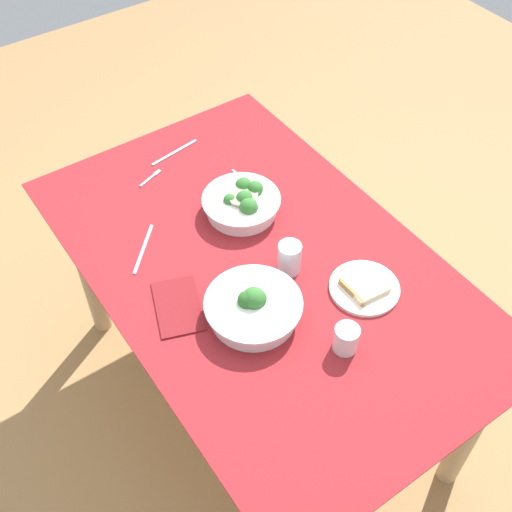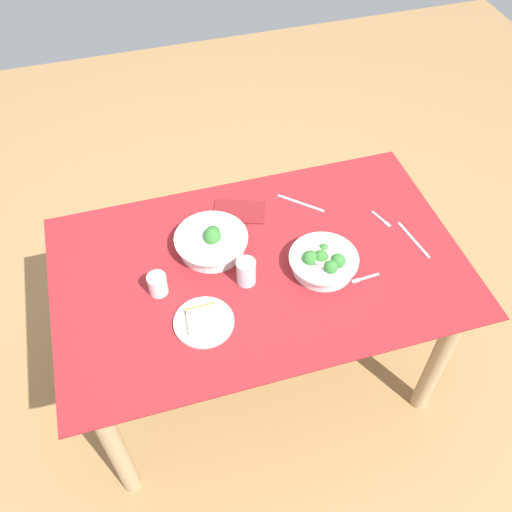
{
  "view_description": "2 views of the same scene",
  "coord_description": "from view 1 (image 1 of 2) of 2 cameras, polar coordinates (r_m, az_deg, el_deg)",
  "views": [
    {
      "loc": [
        1.03,
        -0.73,
        2.22
      ],
      "look_at": [
        -0.01,
        -0.01,
        0.79
      ],
      "focal_mm": 45.52,
      "sensor_mm": 36.0,
      "label": 1
    },
    {
      "loc": [
        0.38,
        1.24,
        2.34
      ],
      "look_at": [
        0.01,
        -0.03,
        0.79
      ],
      "focal_mm": 39.49,
      "sensor_mm": 36.0,
      "label": 2
    }
  ],
  "objects": [
    {
      "name": "ground_plane",
      "position": [
        2.55,
        0.37,
        -11.95
      ],
      "size": [
        6.0,
        6.0,
        0.0
      ],
      "primitive_type": "plane",
      "color": "#9E7547"
    },
    {
      "name": "dining_table",
      "position": [
        2.02,
        0.45,
        -2.81
      ],
      "size": [
        1.48,
        0.92,
        0.76
      ],
      "color": "maroon",
      "rests_on": "ground_plane"
    },
    {
      "name": "broccoli_bowl_far",
      "position": [
        2.05,
        -1.21,
        4.68
      ],
      "size": [
        0.25,
        0.25,
        0.09
      ],
      "color": "white",
      "rests_on": "dining_table"
    },
    {
      "name": "broccoli_bowl_near",
      "position": [
        1.78,
        -0.24,
        -4.56
      ],
      "size": [
        0.27,
        0.27,
        0.1
      ],
      "color": "white",
      "rests_on": "dining_table"
    },
    {
      "name": "bread_side_plate",
      "position": [
        1.88,
        9.48,
        -2.71
      ],
      "size": [
        0.2,
        0.2,
        0.03
      ],
      "color": "silver",
      "rests_on": "dining_table"
    },
    {
      "name": "water_glass_center",
      "position": [
        1.73,
        7.93,
        -7.21
      ],
      "size": [
        0.07,
        0.07,
        0.08
      ],
      "primitive_type": "cylinder",
      "color": "silver",
      "rests_on": "dining_table"
    },
    {
      "name": "water_glass_side",
      "position": [
        1.88,
        2.95,
        -0.16
      ],
      "size": [
        0.07,
        0.07,
        0.1
      ],
      "primitive_type": "cylinder",
      "color": "silver",
      "rests_on": "dining_table"
    },
    {
      "name": "fork_by_far_bowl",
      "position": [
        2.22,
        -9.2,
        6.83
      ],
      "size": [
        0.04,
        0.1,
        0.0
      ],
      "rotation": [
        0.0,
        0.0,
        1.91
      ],
      "color": "#B7B7BC",
      "rests_on": "dining_table"
    },
    {
      "name": "fork_by_near_bowl",
      "position": [
        2.19,
        -1.15,
        6.77
      ],
      "size": [
        0.11,
        0.02,
        0.0
      ],
      "rotation": [
        0.0,
        0.0,
        0.07
      ],
      "color": "#B7B7BC",
      "rests_on": "dining_table"
    },
    {
      "name": "table_knife_left",
      "position": [
        1.99,
        -9.87,
        0.63
      ],
      "size": [
        0.15,
        0.15,
        0.0
      ],
      "primitive_type": "cube",
      "rotation": [
        0.0,
        0.0,
        2.38
      ],
      "color": "#B7B7BC",
      "rests_on": "dining_table"
    },
    {
      "name": "table_knife_right",
      "position": [
        2.31,
        -7.17,
        9.02
      ],
      "size": [
        0.04,
        0.2,
        0.0
      ],
      "primitive_type": "cube",
      "rotation": [
        0.0,
        0.0,
        1.73
      ],
      "color": "#B7B7BC",
      "rests_on": "dining_table"
    },
    {
      "name": "napkin_folded_upper",
      "position": [
        1.84,
        -6.93,
        -4.35
      ],
      "size": [
        0.23,
        0.18,
        0.01
      ],
      "primitive_type": "cube",
      "rotation": [
        0.0,
        0.0,
        -0.35
      ],
      "color": "maroon",
      "rests_on": "dining_table"
    }
  ]
}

